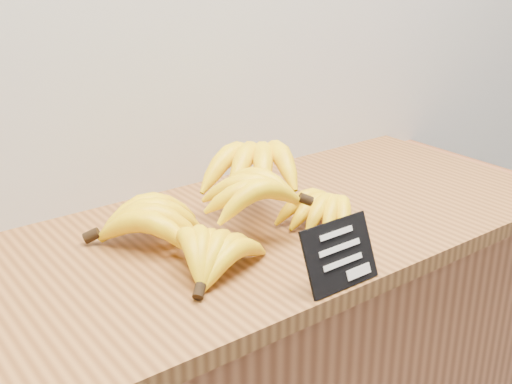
# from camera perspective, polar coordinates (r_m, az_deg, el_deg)

# --- Properties ---
(counter_top) EXTENTS (1.31, 0.54, 0.03)m
(counter_top) POSITION_cam_1_polar(r_m,az_deg,el_deg) (1.15, -1.49, -4.12)
(counter_top) COLOR #945E2D
(counter_top) RESTS_ON counter
(chalkboard_sign) EXTENTS (0.13, 0.04, 0.10)m
(chalkboard_sign) POSITION_cam_1_polar(r_m,az_deg,el_deg) (0.96, 7.48, -5.53)
(chalkboard_sign) COLOR black
(chalkboard_sign) RESTS_ON counter_top
(banana_pile) EXTENTS (0.46, 0.35, 0.13)m
(banana_pile) POSITION_cam_1_polar(r_m,az_deg,el_deg) (1.11, -1.90, -1.04)
(banana_pile) COLOR yellow
(banana_pile) RESTS_ON counter_top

